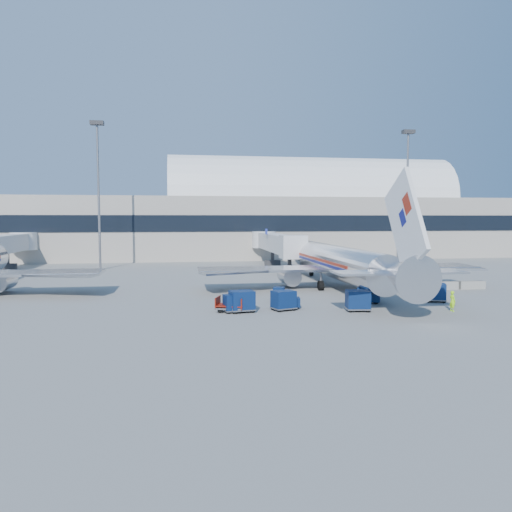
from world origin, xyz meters
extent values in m
plane|color=gray|center=(0.00, 0.00, 0.00)|extent=(260.00, 260.00, 0.00)
cube|color=#B2AA9E|center=(-25.00, 56.00, 6.00)|extent=(170.00, 28.00, 12.00)
cube|color=black|center=(-25.00, 42.05, 7.00)|extent=(170.00, 0.40, 3.00)
cylinder|color=white|center=(20.00, 56.00, 12.00)|extent=(60.00, 18.00, 18.00)
cylinder|color=silver|center=(10.00, 6.00, 2.90)|extent=(3.80, 28.00, 3.80)
sphere|color=silver|center=(10.00, 20.00, 2.90)|extent=(3.72, 3.72, 3.72)
cone|color=silver|center=(10.00, -11.00, 3.30)|extent=(3.80, 6.00, 3.80)
cube|color=#9D1D0C|center=(10.00, 7.00, 3.15)|extent=(3.85, 20.16, 0.32)
cube|color=navy|center=(10.00, 7.00, 2.78)|extent=(3.85, 20.16, 0.32)
cube|color=white|center=(10.00, -11.50, 7.70)|extent=(0.35, 7.79, 8.74)
cube|color=silver|center=(10.00, -10.50, 3.50)|extent=(11.00, 3.00, 0.18)
cube|color=silver|center=(10.00, 5.00, 2.30)|extent=(32.00, 5.00, 0.28)
cylinder|color=#B7B7BC|center=(4.50, 6.50, 1.35)|extent=(2.10, 3.80, 2.10)
cylinder|color=#B7B7BC|center=(15.50, 6.50, 1.35)|extent=(2.10, 3.80, 2.10)
cylinder|color=black|center=(10.00, 17.00, 0.45)|extent=(0.40, 0.90, 0.90)
cylinder|color=#B7B7BC|center=(-26.50, 6.50, 1.35)|extent=(2.10, 3.80, 2.10)
cube|color=silver|center=(7.60, 30.00, 4.00)|extent=(2.70, 24.00, 2.70)
cube|color=silver|center=(7.60, 17.80, 4.00)|extent=(3.40, 3.20, 3.20)
cylinder|color=silver|center=(7.60, 41.50, 4.00)|extent=(4.40, 4.40, 3.00)
cube|color=#2D2D30|center=(7.60, 20.00, 1.80)|extent=(0.50, 0.50, 3.00)
cube|color=#2D2D30|center=(7.60, 20.00, 0.45)|extent=(2.60, 1.00, 0.90)
cube|color=#2D2D30|center=(7.60, 33.00, 1.80)|extent=(0.50, 0.50, 3.00)
cube|color=#2D2D30|center=(7.60, 33.00, 0.45)|extent=(2.60, 1.00, 0.90)
cube|color=navy|center=(6.00, 30.00, 5.80)|extent=(0.12, 1.40, 0.90)
cube|color=silver|center=(-34.40, 30.00, 4.00)|extent=(2.70, 24.00, 2.70)
cylinder|color=silver|center=(-34.40, 41.50, 4.00)|extent=(4.40, 4.40, 3.00)
cube|color=#2D2D30|center=(-34.40, 33.00, 1.80)|extent=(0.50, 0.50, 3.00)
cube|color=#2D2D30|center=(-34.40, 33.00, 0.45)|extent=(2.60, 1.00, 0.90)
cylinder|color=slate|center=(-20.00, 30.00, 11.00)|extent=(0.36, 0.36, 22.00)
cube|color=#2D2D30|center=(-20.00, 30.00, 22.30)|extent=(2.00, 1.20, 0.60)
cylinder|color=slate|center=(30.00, 30.00, 11.00)|extent=(0.36, 0.36, 22.00)
cube|color=#2D2D30|center=(30.00, 30.00, 22.30)|extent=(2.00, 1.20, 0.60)
cube|color=#9E9E96|center=(18.00, 2.00, 0.45)|extent=(3.00, 0.55, 0.90)
cube|color=#9E9E96|center=(21.30, 2.00, 0.45)|extent=(3.00, 0.55, 0.90)
cube|color=#9E9E96|center=(24.60, 2.00, 0.45)|extent=(3.00, 0.55, 0.90)
cube|color=#091E4A|center=(1.29, -6.59, 0.58)|extent=(2.57, 1.57, 0.79)
cube|color=#091E4A|center=(0.78, -6.50, 1.21)|extent=(1.10, 1.18, 0.73)
cylinder|color=black|center=(2.20, -6.25, 0.29)|extent=(0.62, 0.32, 0.59)
cube|color=#091E4A|center=(9.48, -5.02, 0.54)|extent=(2.54, 2.01, 0.74)
cube|color=#091E4A|center=(9.03, -4.81, 1.14)|extent=(1.23, 1.28, 0.69)
cylinder|color=black|center=(10.38, -4.96, 0.28)|extent=(0.59, 0.44, 0.55)
cube|color=#091E4A|center=(1.42, -3.18, 0.55)|extent=(1.92, 2.55, 0.75)
cube|color=#091E4A|center=(1.23, -3.64, 1.14)|extent=(1.26, 1.20, 0.70)
cylinder|color=black|center=(1.31, -2.28, 0.28)|extent=(0.41, 0.60, 0.56)
cube|color=#091E4A|center=(0.86, -7.50, 0.97)|extent=(2.21, 1.95, 1.48)
cube|color=slate|center=(0.86, -7.50, 0.22)|extent=(2.32, 2.04, 0.10)
cylinder|color=black|center=(1.35, -6.73, 0.20)|extent=(0.44, 0.29, 0.41)
cube|color=#091E4A|center=(-2.81, -7.77, 1.04)|extent=(2.20, 1.85, 1.58)
cube|color=slate|center=(-2.81, -7.77, 0.24)|extent=(2.32, 1.92, 0.11)
cylinder|color=black|center=(-2.16, -7.04, 0.22)|extent=(0.46, 0.25, 0.44)
cube|color=#091E4A|center=(-3.49, -7.76, 0.86)|extent=(1.87, 1.60, 1.32)
cube|color=slate|center=(-3.49, -7.76, 0.20)|extent=(1.97, 1.66, 0.09)
cylinder|color=black|center=(-2.98, -7.13, 0.18)|extent=(0.39, 0.22, 0.36)
cube|color=#091E4A|center=(7.08, -8.85, 1.01)|extent=(2.09, 1.72, 1.55)
cube|color=slate|center=(7.08, -8.85, 0.23)|extent=(2.21, 1.79, 0.11)
cylinder|color=black|center=(7.90, -8.36, 0.21)|extent=(0.44, 0.22, 0.43)
cube|color=#091E4A|center=(16.07, -5.36, 1.00)|extent=(2.31, 2.08, 1.52)
cube|color=slate|center=(16.07, -5.36, 0.23)|extent=(2.42, 2.16, 0.11)
cylinder|color=black|center=(16.97, -5.10, 0.21)|extent=(0.45, 0.31, 0.42)
cube|color=slate|center=(-3.76, -7.58, 0.38)|extent=(2.77, 2.32, 0.13)
cube|color=maroon|center=(-3.76, -7.58, 0.59)|extent=(2.78, 2.37, 0.09)
cylinder|color=black|center=(-2.85, -7.28, 0.21)|extent=(0.46, 0.31, 0.43)
imported|color=#8FDE17|center=(15.07, -10.15, 0.88)|extent=(0.51, 0.70, 1.76)
camera|label=1|loc=(-8.09, -49.28, 7.98)|focal=35.00mm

